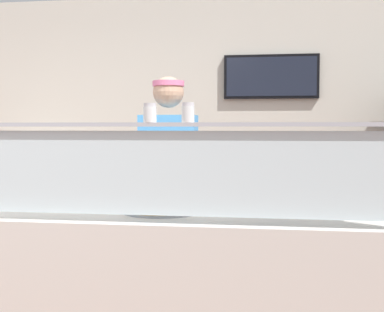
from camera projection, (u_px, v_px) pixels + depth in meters
shop_rear_unit at (230, 134)px, 5.03m from camera, size 6.68×0.13×2.70m
serving_counter at (196, 301)px, 2.78m from camera, size 2.28×0.69×0.95m
sneeze_guard at (188, 161)px, 2.45m from camera, size 2.10×0.06×0.49m
pizza_tray at (162, 209)px, 2.84m from camera, size 0.44×0.44×0.04m
pizza_server at (169, 205)px, 2.81m from camera, size 0.08×0.28×0.01m
parmesan_shaker at (150, 114)px, 2.47m from camera, size 0.06×0.06×0.09m
pepper_flake_shaker at (188, 114)px, 2.44m from camera, size 0.06×0.06×0.10m
worker_figure at (169, 188)px, 3.49m from camera, size 0.41×0.50×1.76m
prep_shelf at (23, 233)px, 4.89m from camera, size 0.70×0.55×0.82m
pizza_box_stack at (21, 183)px, 4.86m from camera, size 0.44×0.44×0.13m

